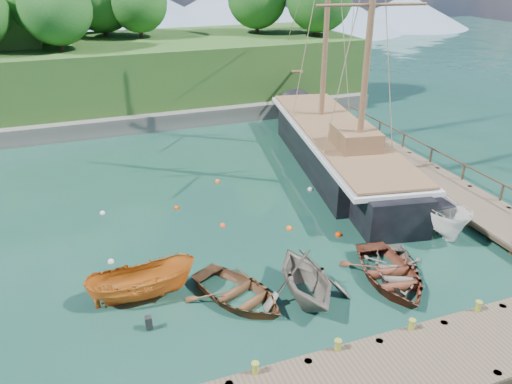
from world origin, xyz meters
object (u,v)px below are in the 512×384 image
(rowboat_0, at_px, (239,300))
(motorboat_orange, at_px, (144,298))
(rowboat_3, at_px, (395,275))
(cabin_boat_white, at_px, (432,227))
(schooner, at_px, (337,151))
(rowboat_2, at_px, (389,281))
(rowboat_1, at_px, (305,297))

(rowboat_0, height_order, motorboat_orange, motorboat_orange)
(rowboat_3, relative_size, cabin_boat_white, 0.72)
(cabin_boat_white, xyz_separation_m, schooner, (-0.73, 9.07, 1.06))
(rowboat_0, bearing_deg, motorboat_orange, 130.80)
(rowboat_3, distance_m, schooner, 12.66)
(rowboat_0, relative_size, rowboat_3, 1.14)
(rowboat_2, relative_size, cabin_boat_white, 0.88)
(rowboat_0, height_order, cabin_boat_white, cabin_boat_white)
(rowboat_2, xyz_separation_m, schooner, (4.10, 12.38, 1.06))
(rowboat_1, bearing_deg, cabin_boat_white, 22.47)
(rowboat_0, relative_size, rowboat_2, 0.94)
(rowboat_0, height_order, rowboat_2, rowboat_2)
(cabin_boat_white, bearing_deg, motorboat_orange, -167.91)
(motorboat_orange, distance_m, cabin_boat_white, 15.07)
(cabin_boat_white, bearing_deg, rowboat_3, -135.94)
(rowboat_1, bearing_deg, motorboat_orange, 163.50)
(rowboat_0, distance_m, rowboat_2, 6.65)
(rowboat_2, height_order, schooner, schooner)
(rowboat_0, distance_m, schooner, 15.62)
(rowboat_1, bearing_deg, rowboat_2, -0.41)
(rowboat_1, xyz_separation_m, rowboat_3, (4.46, 0.04, 0.00))
(rowboat_0, relative_size, cabin_boat_white, 0.82)
(rowboat_3, bearing_deg, schooner, 98.61)
(rowboat_0, relative_size, rowboat_1, 1.04)
(rowboat_0, xyz_separation_m, cabin_boat_white, (11.40, 2.29, 0.00))
(rowboat_1, xyz_separation_m, cabin_boat_white, (8.77, 3.06, 0.00))
(rowboat_1, relative_size, schooner, 0.17)
(rowboat_2, distance_m, motorboat_orange, 10.51)
(motorboat_orange, bearing_deg, cabin_boat_white, -86.44)
(cabin_boat_white, distance_m, schooner, 9.16)
(rowboat_1, distance_m, rowboat_2, 3.95)
(rowboat_0, distance_m, rowboat_1, 2.74)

